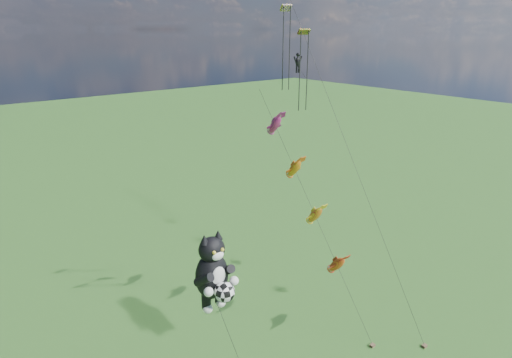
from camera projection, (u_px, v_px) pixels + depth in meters
cat_kite_rig at (214, 272)px, 28.72m from camera, size 2.86×4.29×11.36m
fish_windsock_rig at (305, 192)px, 37.44m from camera, size 1.72×15.92×18.55m
parafoil_rig at (300, 62)px, 37.61m from camera, size 1.85×17.56×27.18m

